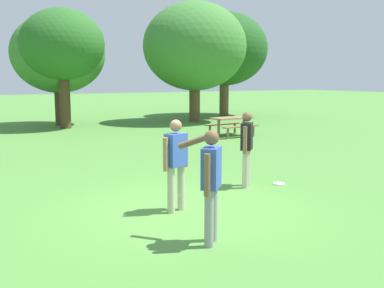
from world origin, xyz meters
TOP-DOWN VIEW (x-y plane):
  - ground_plane at (0.00, 0.00)m, footprint 120.00×120.00m
  - person_thrower at (1.96, 0.78)m, footprint 0.45×0.46m
  - person_catcher at (-0.50, -1.75)m, footprint 0.48×0.84m
  - person_bystander at (-0.21, -0.11)m, footprint 0.58×0.34m
  - frisbee at (2.74, 0.61)m, footprint 0.27×0.27m
  - picnic_table_near at (6.49, 8.10)m, footprint 1.83×1.58m
  - tree_far_right at (1.26, 14.24)m, footprint 3.84×3.84m
  - tree_slender_mid at (1.39, 15.76)m, footprint 4.54×4.54m
  - tree_back_left at (8.12, 14.08)m, footprint 5.46×5.46m
  - tree_back_right at (11.69, 16.69)m, footprint 5.27×5.27m

SIDE VIEW (x-z plane):
  - ground_plane at x=0.00m, z-range 0.00..0.00m
  - frisbee at x=2.74m, z-range 0.00..0.03m
  - picnic_table_near at x=6.49m, z-range 0.18..0.95m
  - person_thrower at x=1.96m, z-range 0.12..1.76m
  - person_bystander at x=-0.21m, z-range 0.12..1.76m
  - person_catcher at x=-0.50m, z-range 0.14..1.78m
  - tree_slender_mid at x=1.39m, z-range 0.78..6.26m
  - tree_far_right at x=1.26m, z-range 1.08..6.59m
  - tree_back_left at x=8.12m, z-range 0.82..7.13m
  - tree_back_right at x=11.69m, z-range 0.92..7.27m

